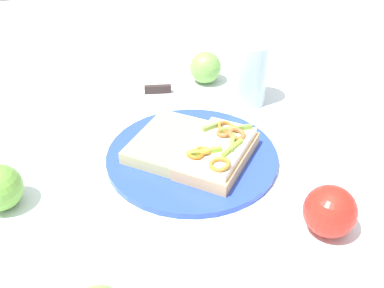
# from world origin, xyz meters

# --- Properties ---
(ground_plane) EXTENTS (2.00, 2.00, 0.00)m
(ground_plane) POSITION_xyz_m (0.00, 0.00, 0.00)
(ground_plane) COLOR silver
(ground_plane) RESTS_ON ground
(plate) EXTENTS (0.29, 0.29, 0.01)m
(plate) POSITION_xyz_m (0.00, 0.00, 0.01)
(plate) COLOR #2A48BA
(plate) RESTS_ON ground_plane
(sandwich) EXTENTS (0.18, 0.17, 0.05)m
(sandwich) POSITION_xyz_m (0.03, 0.04, 0.03)
(sandwich) COLOR tan
(sandwich) RESTS_ON plate
(bread_slice_side) EXTENTS (0.18, 0.18, 0.02)m
(bread_slice_side) POSITION_xyz_m (-0.03, -0.04, 0.02)
(bread_slice_side) COLOR tan
(bread_slice_side) RESTS_ON plate
(apple_0) EXTENTS (0.09, 0.09, 0.07)m
(apple_0) POSITION_xyz_m (-0.27, 0.10, 0.04)
(apple_0) COLOR #75AD4A
(apple_0) RESTS_ON ground_plane
(apple_3) EXTENTS (0.08, 0.08, 0.07)m
(apple_3) POSITION_xyz_m (0.21, 0.14, 0.04)
(apple_3) COLOR red
(apple_3) RESTS_ON ground_plane
(drinking_glass) EXTENTS (0.07, 0.07, 0.13)m
(drinking_glass) POSITION_xyz_m (-0.16, 0.16, 0.06)
(drinking_glass) COLOR silver
(drinking_glass) RESTS_ON ground_plane
(knife) EXTENTS (0.03, 0.12, 0.02)m
(knife) POSITION_xyz_m (-0.25, -0.02, 0.01)
(knife) COLOR silver
(knife) RESTS_ON ground_plane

